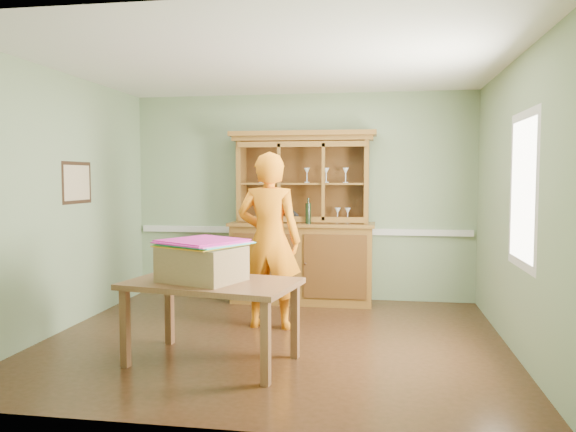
% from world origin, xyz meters
% --- Properties ---
extents(floor, '(4.50, 4.50, 0.00)m').
position_xyz_m(floor, '(0.00, 0.00, 0.00)').
color(floor, '#442616').
rests_on(floor, ground).
extents(ceiling, '(4.50, 4.50, 0.00)m').
position_xyz_m(ceiling, '(0.00, 0.00, 2.70)').
color(ceiling, white).
rests_on(ceiling, wall_back).
extents(wall_back, '(4.50, 0.00, 4.50)m').
position_xyz_m(wall_back, '(0.00, 2.00, 1.35)').
color(wall_back, gray).
rests_on(wall_back, floor).
extents(wall_left, '(0.00, 4.00, 4.00)m').
position_xyz_m(wall_left, '(-2.25, 0.00, 1.35)').
color(wall_left, gray).
rests_on(wall_left, floor).
extents(wall_right, '(0.00, 4.00, 4.00)m').
position_xyz_m(wall_right, '(2.25, 0.00, 1.35)').
color(wall_right, gray).
rests_on(wall_right, floor).
extents(wall_front, '(4.50, 0.00, 4.50)m').
position_xyz_m(wall_front, '(0.00, -2.00, 1.35)').
color(wall_front, gray).
rests_on(wall_front, floor).
extents(chair_rail, '(4.41, 0.05, 0.08)m').
position_xyz_m(chair_rail, '(0.00, 1.98, 0.90)').
color(chair_rail, silver).
rests_on(chair_rail, wall_back).
extents(framed_map, '(0.03, 0.60, 0.46)m').
position_xyz_m(framed_map, '(-2.23, 0.30, 1.55)').
color(framed_map, '#301E13').
rests_on(framed_map, wall_left).
extents(window_panel, '(0.03, 0.96, 1.36)m').
position_xyz_m(window_panel, '(2.23, -0.30, 1.50)').
color(window_panel, silver).
rests_on(window_panel, wall_right).
extents(china_hutch, '(1.86, 0.61, 2.19)m').
position_xyz_m(china_hutch, '(0.05, 1.75, 0.77)').
color(china_hutch, brown).
rests_on(china_hutch, floor).
extents(dining_table, '(1.56, 1.10, 0.72)m').
position_xyz_m(dining_table, '(-0.40, -0.75, 0.63)').
color(dining_table, brown).
rests_on(dining_table, floor).
extents(cardboard_box, '(0.78, 0.70, 0.30)m').
position_xyz_m(cardboard_box, '(-0.48, -0.76, 0.87)').
color(cardboard_box, '#97734E').
rests_on(cardboard_box, dining_table).
extents(kite_stack, '(0.81, 0.81, 0.05)m').
position_xyz_m(kite_stack, '(-0.48, -0.72, 1.04)').
color(kite_stack, '#F6A61F').
rests_on(kite_stack, cardboard_box).
extents(person, '(0.70, 0.47, 1.87)m').
position_xyz_m(person, '(-0.13, 0.46, 0.94)').
color(person, orange).
rests_on(person, floor).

